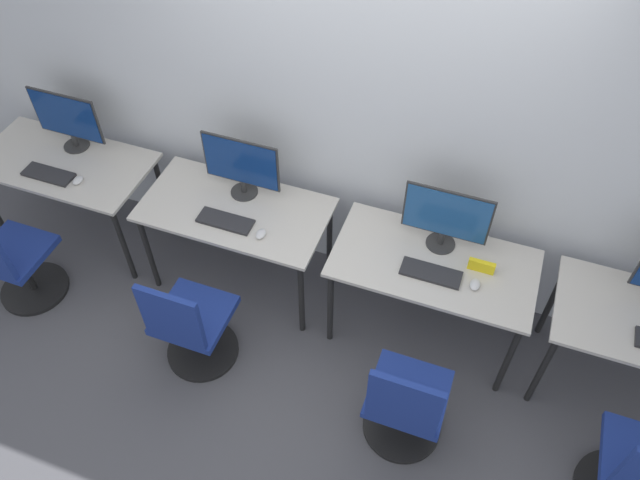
# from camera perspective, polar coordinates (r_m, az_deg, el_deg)

# --- Properties ---
(ground_plane) EXTENTS (20.00, 20.00, 0.00)m
(ground_plane) POSITION_cam_1_polar(r_m,az_deg,el_deg) (4.35, -0.60, -9.01)
(ground_plane) COLOR #4C4C51
(wall_back) EXTENTS (12.00, 0.05, 2.80)m
(wall_back) POSITION_cam_1_polar(r_m,az_deg,el_deg) (3.83, 3.40, 11.95)
(wall_back) COLOR silver
(wall_back) RESTS_ON ground_plane
(desk_far_left) EXTENTS (1.24, 0.65, 0.74)m
(desk_far_left) POSITION_cam_1_polar(r_m,az_deg,el_deg) (4.86, -22.22, 5.95)
(desk_far_left) COLOR #BCB7AD
(desk_far_left) RESTS_ON ground_plane
(monitor_far_left) EXTENTS (0.53, 0.18, 0.45)m
(monitor_far_left) POSITION_cam_1_polar(r_m,az_deg,el_deg) (4.76, -22.12, 10.21)
(monitor_far_left) COLOR #2D2D2D
(monitor_far_left) RESTS_ON desk_far_left
(keyboard_far_left) EXTENTS (0.37, 0.14, 0.02)m
(keyboard_far_left) POSITION_cam_1_polar(r_m,az_deg,el_deg) (4.72, -23.58, 5.53)
(keyboard_far_left) COLOR #262628
(keyboard_far_left) RESTS_ON desk_far_left
(mouse_far_left) EXTENTS (0.06, 0.09, 0.03)m
(mouse_far_left) POSITION_cam_1_polar(r_m,az_deg,el_deg) (4.59, -21.26, 5.10)
(mouse_far_left) COLOR silver
(mouse_far_left) RESTS_ON desk_far_left
(office_chair_far_left) EXTENTS (0.48, 0.48, 0.89)m
(office_chair_far_left) POSITION_cam_1_polar(r_m,az_deg,el_deg) (4.77, -26.27, -1.93)
(office_chair_far_left) COLOR black
(office_chair_far_left) RESTS_ON ground_plane
(desk_left) EXTENTS (1.24, 0.65, 0.74)m
(desk_left) POSITION_cam_1_polar(r_m,az_deg,el_deg) (4.20, -7.71, 2.15)
(desk_left) COLOR #BCB7AD
(desk_left) RESTS_ON ground_plane
(monitor_left) EXTENTS (0.53, 0.18, 0.45)m
(monitor_left) POSITION_cam_1_polar(r_m,az_deg,el_deg) (4.08, -7.22, 6.80)
(monitor_left) COLOR #2D2D2D
(monitor_left) RESTS_ON desk_left
(keyboard_left) EXTENTS (0.37, 0.14, 0.02)m
(keyboard_left) POSITION_cam_1_polar(r_m,az_deg,el_deg) (4.06, -8.65, 1.73)
(keyboard_left) COLOR #262628
(keyboard_left) RESTS_ON desk_left
(mouse_left) EXTENTS (0.06, 0.09, 0.03)m
(mouse_left) POSITION_cam_1_polar(r_m,az_deg,el_deg) (3.95, -5.42, 0.56)
(mouse_left) COLOR silver
(mouse_left) RESTS_ON desk_left
(office_chair_left) EXTENTS (0.48, 0.48, 0.89)m
(office_chair_left) POSITION_cam_1_polar(r_m,az_deg,el_deg) (4.05, -11.67, -7.83)
(office_chair_left) COLOR black
(office_chair_left) RESTS_ON ground_plane
(desk_right) EXTENTS (1.24, 0.65, 0.74)m
(desk_right) POSITION_cam_1_polar(r_m,az_deg,el_deg) (3.92, 10.26, -2.76)
(desk_right) COLOR #BCB7AD
(desk_right) RESTS_ON ground_plane
(monitor_right) EXTENTS (0.53, 0.18, 0.45)m
(monitor_right) POSITION_cam_1_polar(r_m,az_deg,el_deg) (3.79, 11.46, 2.07)
(monitor_right) COLOR #2D2D2D
(monitor_right) RESTS_ON desk_right
(keyboard_right) EXTENTS (0.37, 0.14, 0.02)m
(keyboard_right) POSITION_cam_1_polar(r_m,az_deg,el_deg) (3.79, 10.11, -2.98)
(keyboard_right) COLOR #262628
(keyboard_right) RESTS_ON desk_right
(mouse_right) EXTENTS (0.06, 0.09, 0.03)m
(mouse_right) POSITION_cam_1_polar(r_m,az_deg,el_deg) (3.78, 13.99, -3.97)
(mouse_right) COLOR silver
(mouse_right) RESTS_ON desk_right
(office_chair_right) EXTENTS (0.48, 0.48, 0.89)m
(office_chair_right) POSITION_cam_1_polar(r_m,az_deg,el_deg) (3.72, 7.77, -14.88)
(office_chair_right) COLOR black
(office_chair_right) RESTS_ON ground_plane
(office_chair_far_right) EXTENTS (0.48, 0.48, 0.89)m
(office_chair_far_right) POSITION_cam_1_polar(r_m,az_deg,el_deg) (3.92, 27.18, -18.68)
(office_chair_far_right) COLOR black
(office_chair_far_right) RESTS_ON ground_plane
(placard_right) EXTENTS (0.16, 0.03, 0.08)m
(placard_right) POSITION_cam_1_polar(r_m,az_deg,el_deg) (3.85, 14.54, -2.33)
(placard_right) COLOR yellow
(placard_right) RESTS_ON desk_right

